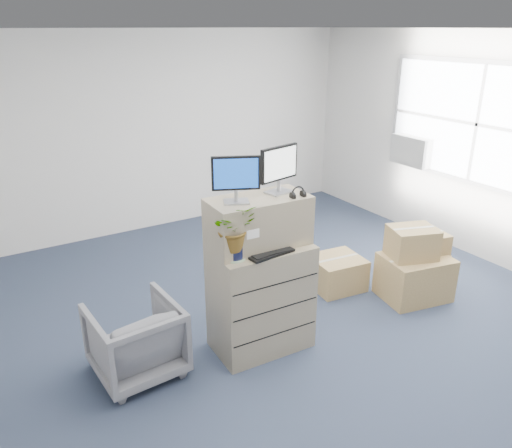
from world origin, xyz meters
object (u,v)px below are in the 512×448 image
Objects in this scene: office_chair at (136,336)px; filing_cabinet_lower at (261,298)px; keyboard at (270,253)px; water_bottle at (266,228)px; potted_plant at (234,234)px; monitor_left at (236,177)px; monitor_right at (279,167)px.

filing_cabinet_lower is at bearing 164.96° from office_chair.
keyboard reaches higher than filing_cabinet_lower.
water_bottle is 0.62× the size of potted_plant.
water_bottle reaches higher than keyboard.
monitor_left is 0.93× the size of potted_plant.
filing_cabinet_lower is 3.86× the size of water_bottle.
monitor_left is 1.48× the size of water_bottle.
monitor_right is 0.72m from potted_plant.
keyboard is at bearing -115.52° from water_bottle.
monitor_right is at bearing 169.86° from office_chair.
potted_plant is at bearing 155.19° from office_chair.
filing_cabinet_lower is 0.65m from water_bottle.
office_chair is (-0.90, 0.18, -1.32)m from monitor_left.
water_bottle is at bearing 172.13° from monitor_right.
office_chair is at bearing -167.21° from monitor_left.
water_bottle reaches higher than office_chair.
filing_cabinet_lower is 0.55m from keyboard.
keyboard is at bearing -93.81° from filing_cabinet_lower.
filing_cabinet_lower is at bearing 13.82° from monitor_left.
filing_cabinet_lower reaches higher than office_chair.
water_bottle is at bearing 28.41° from monitor_left.
keyboard is (0.20, -0.21, -0.65)m from monitor_left.
monitor_left is at bearing 51.56° from potted_plant.
office_chair is at bearing 154.93° from keyboard.
monitor_right is 0.56m from water_bottle.
keyboard is 0.38m from potted_plant.
office_chair is (-1.21, 0.16, -0.79)m from water_bottle.
monitor_right reaches higher than filing_cabinet_lower.
filing_cabinet_lower is 0.81m from potted_plant.
monitor_right is at bearing 28.44° from monitor_left.
water_bottle is at bearing 168.71° from office_chair.
monitor_left is at bearing 171.87° from filing_cabinet_lower.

